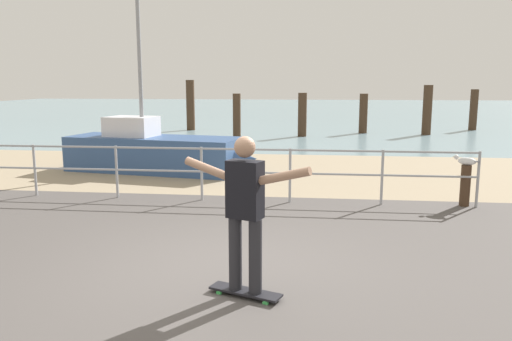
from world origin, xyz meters
TOP-DOWN VIEW (x-y plane):
  - ground_plane at (0.00, -1.00)m, footprint 24.00×10.00m
  - beach_strip at (0.00, 7.00)m, footprint 24.00×6.00m
  - sea_surface at (0.00, 35.00)m, footprint 72.00×50.00m
  - railing_fence at (-1.03, 3.60)m, footprint 10.24×0.05m
  - sailboat at (-2.80, 6.59)m, footprint 5.06×2.12m
  - skateboard at (0.41, -0.75)m, footprint 0.82×0.47m
  - skateboarder at (0.41, -0.75)m, footprint 1.38×0.60m
  - bollard_short at (3.87, 3.69)m, footprint 0.18×0.18m
  - seagull at (3.86, 3.69)m, footprint 0.45×0.28m
  - groyne_post_0 at (-4.72, 17.71)m, footprint 0.39×0.39m
  - groyne_post_1 at (-2.07, 14.77)m, footprint 0.32×0.32m
  - groyne_post_2 at (0.59, 15.48)m, footprint 0.36×0.36m
  - groyne_post_3 at (3.24, 17.17)m, footprint 0.37×0.37m
  - groyne_post_4 at (5.89, 16.76)m, footprint 0.39×0.39m
  - groyne_post_5 at (8.55, 19.28)m, footprint 0.36×0.36m

SIDE VIEW (x-z plane):
  - ground_plane at x=0.00m, z-range -0.02..0.02m
  - beach_strip at x=0.00m, z-range -0.02..0.02m
  - sea_surface at x=0.00m, z-range -0.02..0.02m
  - skateboard at x=0.41m, z-range 0.03..0.11m
  - bollard_short at x=3.87m, z-range 0.00..0.78m
  - sailboat at x=-2.80m, z-range -1.83..2.87m
  - railing_fence at x=-1.03m, z-range 0.18..1.23m
  - seagull at x=3.86m, z-range 0.77..0.95m
  - groyne_post_3 at x=3.24m, z-range 0.00..1.76m
  - groyne_post_1 at x=-2.07m, z-range 0.00..1.80m
  - groyne_post_2 at x=0.59m, z-range 0.00..1.83m
  - groyne_post_5 at x=8.55m, z-range 0.00..1.93m
  - skateboarder at x=0.41m, z-range 0.19..1.84m
  - groyne_post_4 at x=5.89m, z-range 0.00..2.14m
  - groyne_post_0 at x=-4.72m, z-range 0.00..2.36m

